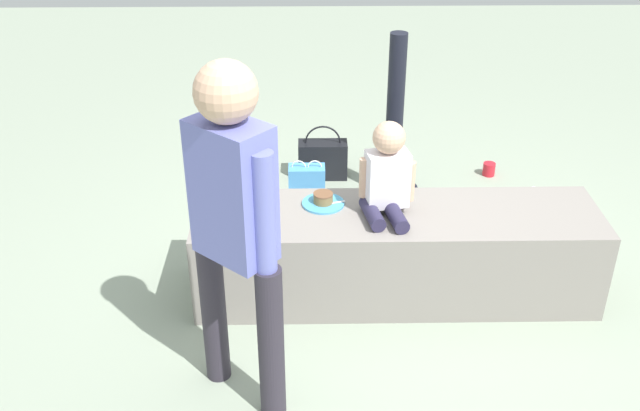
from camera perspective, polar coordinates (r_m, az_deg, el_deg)
ground_plane at (r=4.00m, az=5.72°, el=-6.64°), size 12.00×12.00×0.00m
concrete_ledge at (r=3.86m, az=5.90°, el=-3.72°), size 2.07×0.54×0.49m
child_seated at (r=3.64m, az=5.21°, el=2.41°), size 0.28×0.33×0.48m
adult_standing at (r=2.86m, az=-6.70°, el=-0.58°), size 0.37×0.35×1.54m
cake_plate at (r=3.78m, az=0.25°, el=0.37°), size 0.22×0.22×0.07m
gift_bag at (r=4.66m, az=-1.02°, el=1.36°), size 0.23×0.13×0.35m
railing_post at (r=4.77m, az=5.73°, el=5.29°), size 0.36×0.36×1.09m
water_bottle_near_gift at (r=4.41m, az=-2.84°, el=-1.45°), size 0.07×0.07×0.19m
water_bottle_far_side at (r=4.75m, az=16.06°, el=0.04°), size 0.06×0.06×0.23m
party_cup_red at (r=5.27m, az=12.97°, el=2.77°), size 0.09×0.09×0.09m
cake_box_white at (r=4.75m, az=-6.07°, el=0.57°), size 0.35×0.38×0.13m
handbag_black_leather at (r=5.08m, az=0.21°, el=3.64°), size 0.34×0.15×0.38m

